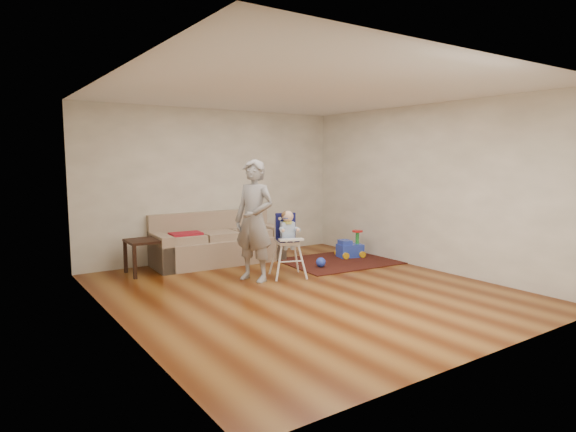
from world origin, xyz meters
TOP-DOWN VIEW (x-y plane):
  - ground at (0.00, 0.00)m, footprint 5.50×5.50m
  - room_envelope at (0.00, 0.53)m, footprint 5.04×5.52m
  - sofa at (-0.19, 2.30)m, footprint 2.29×1.03m
  - side_table at (-1.50, 2.21)m, footprint 0.55×0.55m
  - area_rug at (1.64, 1.16)m, footprint 2.05×1.60m
  - ride_on_toy at (2.01, 1.31)m, footprint 0.51×0.41m
  - toy_ball at (1.04, 0.95)m, footprint 0.16×0.16m
  - high_chair at (0.25, 0.78)m, footprint 0.61×0.61m
  - adult at (-0.29, 0.87)m, footprint 0.66×0.78m

SIDE VIEW (x-z plane):
  - ground at x=0.00m, z-range 0.00..0.00m
  - area_rug at x=1.64m, z-range 0.00..0.02m
  - toy_ball at x=1.04m, z-range 0.02..0.18m
  - ride_on_toy at x=2.01m, z-range 0.02..0.51m
  - side_table at x=-1.50m, z-range 0.00..0.55m
  - sofa at x=-0.19m, z-range 0.00..0.87m
  - high_chair at x=0.25m, z-range -0.02..1.02m
  - adult at x=-0.29m, z-range 0.00..1.80m
  - room_envelope at x=0.00m, z-range 0.52..3.24m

